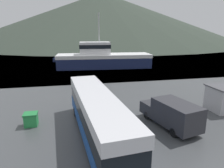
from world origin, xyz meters
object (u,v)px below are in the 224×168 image
at_px(fishing_boat, 103,58).
at_px(small_boat, 60,58).
at_px(delivery_van, 171,113).
at_px(dock_kiosk, 223,98).
at_px(storage_bin, 31,119).
at_px(tour_bus, 97,114).

xyz_separation_m(fishing_boat, small_boat, (-9.89, 14.59, -1.72)).
bearing_deg(delivery_van, dock_kiosk, 4.92).
bearing_deg(storage_bin, small_boat, 89.04).
height_order(dock_kiosk, small_boat, dock_kiosk).
bearing_deg(small_boat, storage_bin, 102.50).
relative_size(storage_bin, dock_kiosk, 0.40).
bearing_deg(tour_bus, delivery_van, 0.12).
bearing_deg(dock_kiosk, tour_bus, -168.15).
bearing_deg(dock_kiosk, delivery_van, -162.17).
relative_size(delivery_van, dock_kiosk, 2.15).
height_order(tour_bus, dock_kiosk, tour_bus).
xyz_separation_m(storage_bin, small_boat, (0.70, 41.80, -0.11)).
distance_m(delivery_van, fishing_boat, 29.81).
height_order(tour_bus, small_boat, tour_bus).
bearing_deg(fishing_boat, delivery_van, 5.83).
distance_m(delivery_van, dock_kiosk, 7.21).
relative_size(tour_bus, small_boat, 1.62).
bearing_deg(dock_kiosk, small_boat, 112.92).
distance_m(tour_bus, dock_kiosk, 13.55).
relative_size(delivery_van, storage_bin, 5.39).
relative_size(fishing_boat, small_boat, 2.58).
distance_m(fishing_boat, dock_kiosk, 28.70).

